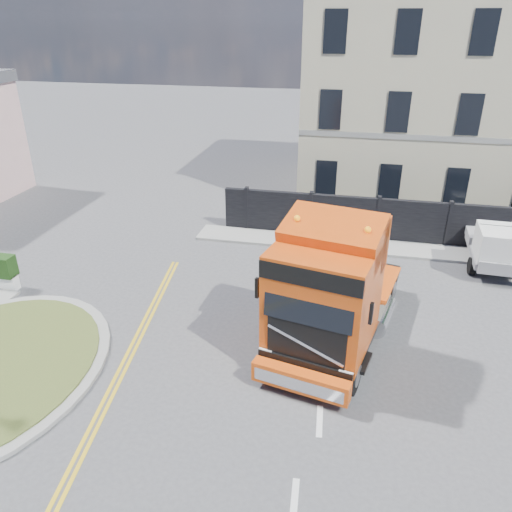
# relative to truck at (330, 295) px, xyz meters

# --- Properties ---
(ground) EXTENTS (120.00, 120.00, 0.00)m
(ground) POSITION_rel_truck_xyz_m (-2.56, -0.25, -1.91)
(ground) COLOR #424244
(ground) RESTS_ON ground
(hoarding_fence) EXTENTS (18.80, 0.25, 2.00)m
(hoarding_fence) POSITION_rel_truck_xyz_m (3.99, 8.75, -0.91)
(hoarding_fence) COLOR black
(hoarding_fence) RESTS_ON ground
(georgian_building) EXTENTS (12.30, 10.30, 12.80)m
(georgian_building) POSITION_rel_truck_xyz_m (3.44, 16.25, 3.86)
(georgian_building) COLOR #B7B091
(georgian_building) RESTS_ON ground
(pavement_far) EXTENTS (20.00, 1.60, 0.12)m
(pavement_far) POSITION_rel_truck_xyz_m (3.44, 7.85, -1.85)
(pavement_far) COLOR gray
(pavement_far) RESTS_ON ground
(truck) EXTENTS (4.10, 7.53, 4.27)m
(truck) POSITION_rel_truck_xyz_m (0.00, 0.00, 0.00)
(truck) COLOR black
(truck) RESTS_ON ground
(flatbed_pickup) EXTENTS (2.11, 4.79, 1.96)m
(flatbed_pickup) POSITION_rel_truck_xyz_m (6.08, 6.78, -0.86)
(flatbed_pickup) COLOR gray
(flatbed_pickup) RESTS_ON ground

